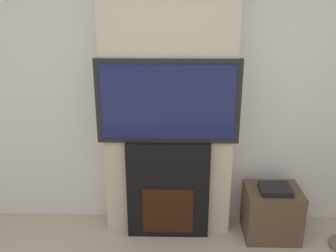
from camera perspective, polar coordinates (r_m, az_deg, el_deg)
wall_back at (r=3.32m, az=0.12°, el=6.89°), size 6.00×0.06×2.70m
chimney_breast at (r=3.15m, az=0.06°, el=6.22°), size 1.10×0.29×2.70m
fireplace at (r=3.34m, az=-0.00°, el=-9.63°), size 0.72×0.15×0.90m
television at (r=3.04m, az=-0.00°, el=3.73°), size 1.18×0.07×0.70m
media_stand at (r=3.55m, az=15.51°, el=-12.46°), size 0.48×0.39×0.51m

